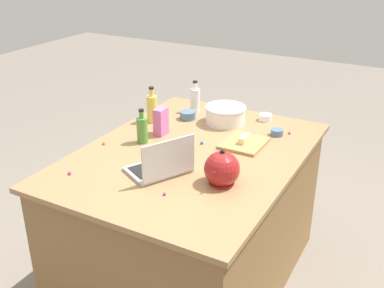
# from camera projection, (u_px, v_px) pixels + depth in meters

# --- Properties ---
(ground_plane) EXTENTS (12.00, 12.00, 0.00)m
(ground_plane) POSITION_uv_depth(u_px,v_px,m) (192.00, 276.00, 3.03)
(ground_plane) COLOR slate
(island_counter) EXTENTS (1.59, 1.18, 0.90)m
(island_counter) POSITION_uv_depth(u_px,v_px,m) (192.00, 218.00, 2.84)
(island_counter) COLOR olive
(island_counter) RESTS_ON ground
(laptop) EXTENTS (0.38, 0.35, 0.22)m
(laptop) POSITION_uv_depth(u_px,v_px,m) (161.00, 166.00, 2.39)
(laptop) COLOR #B7B7BC
(laptop) RESTS_ON island_counter
(mixing_bowl_large) EXTENTS (0.27, 0.27, 0.12)m
(mixing_bowl_large) POSITION_uv_depth(u_px,v_px,m) (225.00, 114.00, 3.03)
(mixing_bowl_large) COLOR white
(mixing_bowl_large) RESTS_ON island_counter
(bottle_oil) EXTENTS (0.07, 0.07, 0.24)m
(bottle_oil) POSITION_uv_depth(u_px,v_px,m) (152.00, 108.00, 3.04)
(bottle_oil) COLOR #DBC64C
(bottle_oil) RESTS_ON island_counter
(bottle_vinegar) EXTENTS (0.07, 0.07, 0.22)m
(bottle_vinegar) POSITION_uv_depth(u_px,v_px,m) (195.00, 99.00, 3.21)
(bottle_vinegar) COLOR white
(bottle_vinegar) RESTS_ON island_counter
(bottle_olive) EXTENTS (0.07, 0.07, 0.21)m
(bottle_olive) POSITION_uv_depth(u_px,v_px,m) (142.00, 129.00, 2.74)
(bottle_olive) COLOR #4C8C38
(bottle_olive) RESTS_ON island_counter
(kettle) EXTENTS (0.21, 0.18, 0.20)m
(kettle) POSITION_uv_depth(u_px,v_px,m) (222.00, 169.00, 2.29)
(kettle) COLOR maroon
(kettle) RESTS_ON island_counter
(cutting_board) EXTENTS (0.28, 0.23, 0.02)m
(cutting_board) POSITION_uv_depth(u_px,v_px,m) (244.00, 143.00, 2.74)
(cutting_board) COLOR #AD7F4C
(cutting_board) RESTS_ON island_counter
(butter_stick_left) EXTENTS (0.11, 0.04, 0.04)m
(butter_stick_left) POSITION_uv_depth(u_px,v_px,m) (245.00, 139.00, 2.73)
(butter_stick_left) COLOR #F4E58C
(butter_stick_left) RESTS_ON cutting_board
(ramekin_small) EXTENTS (0.08, 0.08, 0.04)m
(ramekin_small) POSITION_uv_depth(u_px,v_px,m) (277.00, 132.00, 2.86)
(ramekin_small) COLOR slate
(ramekin_small) RESTS_ON island_counter
(ramekin_medium) EXTENTS (0.09, 0.09, 0.04)m
(ramekin_medium) POSITION_uv_depth(u_px,v_px,m) (265.00, 117.00, 3.09)
(ramekin_medium) COLOR white
(ramekin_medium) RESTS_ON island_counter
(ramekin_wide) EXTENTS (0.11, 0.11, 0.05)m
(ramekin_wide) POSITION_uv_depth(u_px,v_px,m) (188.00, 115.00, 3.11)
(ramekin_wide) COLOR slate
(ramekin_wide) RESTS_ON island_counter
(candy_bag) EXTENTS (0.09, 0.06, 0.17)m
(candy_bag) POSITION_uv_depth(u_px,v_px,m) (161.00, 122.00, 2.85)
(candy_bag) COLOR pink
(candy_bag) RESTS_ON island_counter
(candy_0) EXTENTS (0.02, 0.02, 0.02)m
(candy_0) POSITION_uv_depth(u_px,v_px,m) (201.00, 143.00, 2.75)
(candy_0) COLOR blue
(candy_0) RESTS_ON island_counter
(candy_1) EXTENTS (0.02, 0.02, 0.02)m
(candy_1) POSITION_uv_depth(u_px,v_px,m) (234.00, 111.00, 3.24)
(candy_1) COLOR orange
(candy_1) RESTS_ON island_counter
(candy_2) EXTENTS (0.02, 0.02, 0.02)m
(candy_2) POSITION_uv_depth(u_px,v_px,m) (70.00, 173.00, 2.40)
(candy_2) COLOR #CC3399
(candy_2) RESTS_ON island_counter
(candy_3) EXTENTS (0.02, 0.02, 0.02)m
(candy_3) POSITION_uv_depth(u_px,v_px,m) (289.00, 133.00, 2.88)
(candy_3) COLOR #CC3399
(candy_3) RESTS_ON island_counter
(candy_5) EXTENTS (0.02, 0.02, 0.02)m
(candy_5) POSITION_uv_depth(u_px,v_px,m) (104.00, 143.00, 2.74)
(candy_5) COLOR orange
(candy_5) RESTS_ON island_counter
(candy_6) EXTENTS (0.02, 0.02, 0.02)m
(candy_6) POSITION_uv_depth(u_px,v_px,m) (165.00, 194.00, 2.21)
(candy_6) COLOR #CC3399
(candy_6) RESTS_ON island_counter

